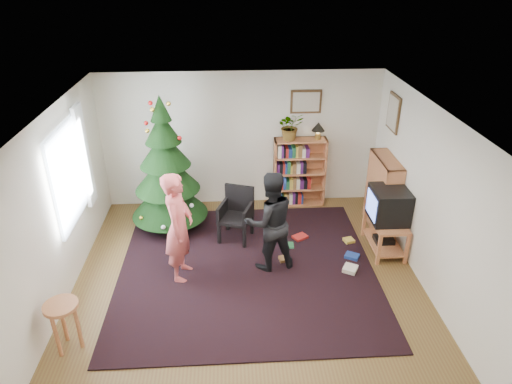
{
  "coord_description": "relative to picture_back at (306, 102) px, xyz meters",
  "views": [
    {
      "loc": [
        -0.2,
        -5.29,
        4.2
      ],
      "look_at": [
        0.16,
        0.71,
        1.1
      ],
      "focal_mm": 32.0,
      "sensor_mm": 36.0,
      "label": 1
    }
  ],
  "objects": [
    {
      "name": "christmas_tree",
      "position": [
        -2.42,
        -0.83,
        -0.97
      ],
      "size": [
        1.29,
        1.29,
        2.34
      ],
      "rotation": [
        0.0,
        0.0,
        -0.15
      ],
      "color": "#3F2816",
      "rests_on": "rug"
    },
    {
      "name": "floor_clutter",
      "position": [
        0.04,
        -1.81,
        -1.91
      ],
      "size": [
        1.34,
        1.13,
        0.08
      ],
      "color": "#A51E19",
      "rests_on": "rug"
    },
    {
      "name": "wall_front",
      "position": [
        -1.15,
        -4.97,
        -0.7
      ],
      "size": [
        5.0,
        0.02,
        2.5
      ],
      "primitive_type": "cube",
      "color": "silver",
      "rests_on": "floor"
    },
    {
      "name": "wall_right",
      "position": [
        1.35,
        -2.48,
        -0.7
      ],
      "size": [
        0.02,
        5.0,
        2.5
      ],
      "primitive_type": "cube",
      "color": "silver",
      "rests_on": "floor"
    },
    {
      "name": "picture_right",
      "position": [
        1.33,
        -0.73,
        0.0
      ],
      "size": [
        0.03,
        0.5,
        0.6
      ],
      "color": "#4C3319",
      "rests_on": "wall_right"
    },
    {
      "name": "wall_back",
      "position": [
        -1.15,
        0.02,
        -0.7
      ],
      "size": [
        5.0,
        0.02,
        2.5
      ],
      "primitive_type": "cube",
      "color": "silver",
      "rests_on": "floor"
    },
    {
      "name": "floor",
      "position": [
        -1.15,
        -2.48,
        -1.95
      ],
      "size": [
        5.0,
        5.0,
        0.0
      ],
      "primitive_type": "plane",
      "color": "brown",
      "rests_on": "ground"
    },
    {
      "name": "wall_left",
      "position": [
        -3.65,
        -2.48,
        -0.7
      ],
      "size": [
        0.02,
        5.0,
        2.5
      ],
      "primitive_type": "cube",
      "color": "silver",
      "rests_on": "floor"
    },
    {
      "name": "bookshelf_back",
      "position": [
        -0.08,
        -0.14,
        -1.29
      ],
      "size": [
        0.95,
        0.3,
        1.3
      ],
      "color": "#C77747",
      "rests_on": "floor"
    },
    {
      "name": "crt_tv",
      "position": [
        1.07,
        -1.75,
        -1.14
      ],
      "size": [
        0.55,
        0.6,
        0.52
      ],
      "color": "black",
      "rests_on": "tv_stand"
    },
    {
      "name": "ceiling",
      "position": [
        -1.15,
        -2.48,
        0.55
      ],
      "size": [
        5.0,
        5.0,
        0.0
      ],
      "primitive_type": "plane",
      "rotation": [
        3.14,
        0.0,
        0.0
      ],
      "color": "white",
      "rests_on": "wall_back"
    },
    {
      "name": "bookshelf_right",
      "position": [
        1.19,
        -1.1,
        -1.29
      ],
      "size": [
        0.3,
        0.95,
        1.3
      ],
      "rotation": [
        0.0,
        0.0,
        1.57
      ],
      "color": "#C77747",
      "rests_on": "floor"
    },
    {
      "name": "curtain",
      "position": [
        -3.58,
        -1.18,
        -0.45
      ],
      "size": [
        0.06,
        0.35,
        1.6
      ],
      "primitive_type": "cube",
      "color": "white",
      "rests_on": "wall_left"
    },
    {
      "name": "person_by_chair",
      "position": [
        -0.8,
        -2.1,
        -1.17
      ],
      "size": [
        0.87,
        0.75,
        1.56
      ],
      "primitive_type": "imported",
      "rotation": [
        0.0,
        0.0,
        3.37
      ],
      "color": "black",
      "rests_on": "rug"
    },
    {
      "name": "picture_back",
      "position": [
        0.0,
        0.0,
        0.0
      ],
      "size": [
        0.55,
        0.03,
        0.42
      ],
      "color": "#4C3319",
      "rests_on": "wall_back"
    },
    {
      "name": "rug",
      "position": [
        -1.15,
        -2.17,
        -1.94
      ],
      "size": [
        3.8,
        3.6,
        0.02
      ],
      "primitive_type": "cube",
      "color": "black",
      "rests_on": "floor"
    },
    {
      "name": "armchair",
      "position": [
        -1.29,
        -1.23,
        -1.47
      ],
      "size": [
        0.63,
        0.64,
        0.9
      ],
      "rotation": [
        0.0,
        0.0,
        -0.35
      ],
      "color": "black",
      "rests_on": "rug"
    },
    {
      "name": "table_lamp",
      "position": [
        0.22,
        -0.14,
        -0.44
      ],
      "size": [
        0.24,
        0.24,
        0.31
      ],
      "color": "#A57F33",
      "rests_on": "bookshelf_back"
    },
    {
      "name": "potted_plant",
      "position": [
        -0.28,
        -0.14,
        -0.4
      ],
      "size": [
        0.52,
        0.47,
        0.5
      ],
      "primitive_type": "imported",
      "rotation": [
        0.0,
        0.0,
        0.18
      ],
      "color": "gray",
      "rests_on": "bookshelf_back"
    },
    {
      "name": "person_standing",
      "position": [
        -2.1,
        -2.25,
        -1.12
      ],
      "size": [
        0.49,
        0.66,
        1.66
      ],
      "primitive_type": "imported",
      "rotation": [
        0.0,
        0.0,
        1.42
      ],
      "color": "#C44F4E",
      "rests_on": "rug"
    },
    {
      "name": "stool",
      "position": [
        -3.35,
        -3.59,
        -1.44
      ],
      "size": [
        0.4,
        0.4,
        0.66
      ],
      "color": "#C77747",
      "rests_on": "floor"
    },
    {
      "name": "window_pane",
      "position": [
        -3.62,
        -1.88,
        -0.45
      ],
      "size": [
        0.04,
        1.2,
        1.4
      ],
      "primitive_type": "cube",
      "color": "silver",
      "rests_on": "wall_left"
    },
    {
      "name": "tv_stand",
      "position": [
        1.07,
        -1.75,
        -1.63
      ],
      "size": [
        0.49,
        0.88,
        0.55
      ],
      "color": "#C77747",
      "rests_on": "floor"
    }
  ]
}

